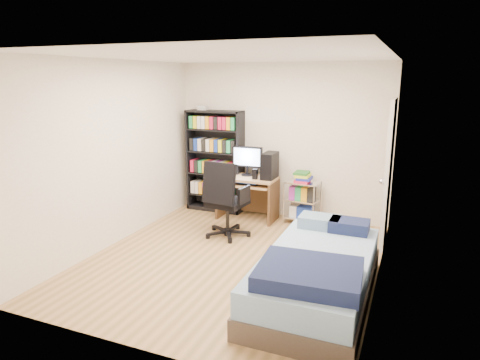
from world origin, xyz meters
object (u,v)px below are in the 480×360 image
at_px(bed, 317,274).
at_px(office_chair, 226,213).
at_px(computer_desk, 254,181).
at_px(media_shelf, 215,160).

bearing_deg(bed, office_chair, 141.43).
bearing_deg(office_chair, computer_desk, 90.52).
height_order(media_shelf, office_chair, media_shelf).
distance_m(computer_desk, office_chair, 0.97).
relative_size(computer_desk, bed, 0.55).
distance_m(office_chair, bed, 2.07).
height_order(media_shelf, bed, media_shelf).
xyz_separation_m(media_shelf, office_chair, (0.70, -1.12, -0.53)).
bearing_deg(office_chair, media_shelf, 127.95).
height_order(office_chair, bed, office_chair).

